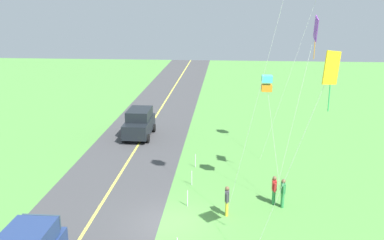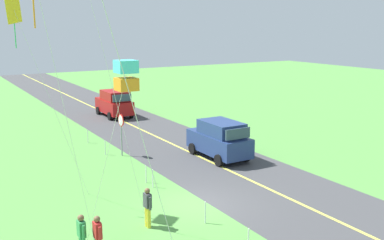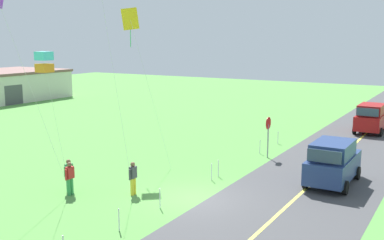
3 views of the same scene
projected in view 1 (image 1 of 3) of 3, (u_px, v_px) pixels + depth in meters
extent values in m
cube|color=#549342|center=(170.00, 224.00, 21.70)|extent=(120.00, 120.00, 0.10)
cube|color=#424244|center=(92.00, 219.00, 22.00)|extent=(120.00, 7.00, 0.00)
cube|color=#E5E04C|center=(92.00, 219.00, 22.00)|extent=(120.00, 0.16, 0.00)
cube|color=#334756|center=(42.00, 221.00, 18.10)|extent=(0.10, 1.62, 0.60)
cube|color=black|center=(139.00, 126.00, 35.00)|extent=(4.40, 1.90, 1.10)
cube|color=black|center=(139.00, 114.00, 34.99)|extent=(2.73, 1.75, 0.80)
cube|color=#334756|center=(137.00, 118.00, 33.95)|extent=(0.10, 1.62, 0.64)
cube|color=#334756|center=(143.00, 109.00, 36.54)|extent=(0.10, 1.62, 0.60)
cylinder|color=black|center=(148.00, 138.00, 33.70)|extent=(0.68, 0.22, 0.68)
cylinder|color=black|center=(124.00, 138.00, 33.85)|extent=(0.68, 0.22, 0.68)
cylinder|color=black|center=(154.00, 128.00, 36.45)|extent=(0.68, 0.22, 0.68)
cylinder|color=black|center=(132.00, 127.00, 36.60)|extent=(0.68, 0.22, 0.68)
cylinder|color=yellow|center=(227.00, 207.00, 22.44)|extent=(0.16, 0.16, 0.82)
cylinder|color=yellow|center=(227.00, 209.00, 22.26)|extent=(0.16, 0.16, 0.82)
cube|color=#3F3F47|center=(227.00, 196.00, 22.17)|extent=(0.36, 0.22, 0.56)
cylinder|color=#3F3F47|center=(227.00, 194.00, 22.41)|extent=(0.10, 0.10, 0.52)
cylinder|color=#3F3F47|center=(227.00, 198.00, 21.95)|extent=(0.10, 0.10, 0.52)
sphere|color=brown|center=(227.00, 189.00, 22.06)|extent=(0.22, 0.22, 0.22)
cylinder|color=#338C4C|center=(273.00, 196.00, 23.71)|extent=(0.16, 0.16, 0.82)
cylinder|color=#338C4C|center=(274.00, 197.00, 23.54)|extent=(0.16, 0.16, 0.82)
cube|color=red|center=(274.00, 185.00, 23.44)|extent=(0.36, 0.22, 0.56)
cylinder|color=red|center=(274.00, 184.00, 23.68)|extent=(0.10, 0.10, 0.52)
cylinder|color=red|center=(275.00, 188.00, 23.22)|extent=(0.10, 0.10, 0.52)
sphere|color=brown|center=(275.00, 178.00, 23.33)|extent=(0.22, 0.22, 0.22)
cylinder|color=#338C4C|center=(282.00, 199.00, 23.33)|extent=(0.16, 0.16, 0.82)
cylinder|color=#338C4C|center=(283.00, 201.00, 23.15)|extent=(0.16, 0.16, 0.82)
cube|color=#338C4C|center=(283.00, 188.00, 23.06)|extent=(0.36, 0.22, 0.56)
cylinder|color=#338C4C|center=(283.00, 187.00, 23.30)|extent=(0.10, 0.10, 0.52)
cylinder|color=#338C4C|center=(284.00, 191.00, 22.84)|extent=(0.10, 0.10, 0.52)
sphere|color=brown|center=(284.00, 181.00, 22.95)|extent=(0.22, 0.22, 0.22)
cylinder|color=silver|center=(263.00, 76.00, 20.06)|extent=(0.66, 3.08, 14.65)
cylinder|color=silver|center=(294.00, 118.00, 23.33)|extent=(1.92, 1.97, 9.27)
cube|color=purple|center=(316.00, 29.00, 22.92)|extent=(1.18, 0.06, 1.39)
cylinder|color=orange|center=(315.00, 46.00, 23.16)|extent=(0.04, 0.04, 1.40)
cylinder|color=silver|center=(274.00, 145.00, 23.50)|extent=(2.02, 0.95, 6.35)
cube|color=#4CD8D8|center=(267.00, 79.00, 23.58)|extent=(0.56, 0.56, 0.36)
cube|color=orange|center=(267.00, 88.00, 23.71)|extent=(0.56, 0.56, 0.36)
cylinder|color=silver|center=(288.00, 79.00, 28.87)|extent=(0.49, 3.29, 11.31)
cylinder|color=silver|center=(286.00, 176.00, 16.69)|extent=(0.02, 2.71, 8.41)
cube|color=yellow|center=(332.00, 68.00, 15.45)|extent=(0.77, 0.77, 1.30)
cylinder|color=green|center=(330.00, 93.00, 15.69)|extent=(0.04, 0.04, 1.40)
cylinder|color=silver|center=(195.00, 161.00, 28.78)|extent=(0.05, 0.05, 0.90)
cylinder|color=silver|center=(192.00, 178.00, 26.01)|extent=(0.05, 0.05, 0.90)
cylinder|color=silver|center=(187.00, 198.00, 23.33)|extent=(0.05, 0.05, 0.90)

